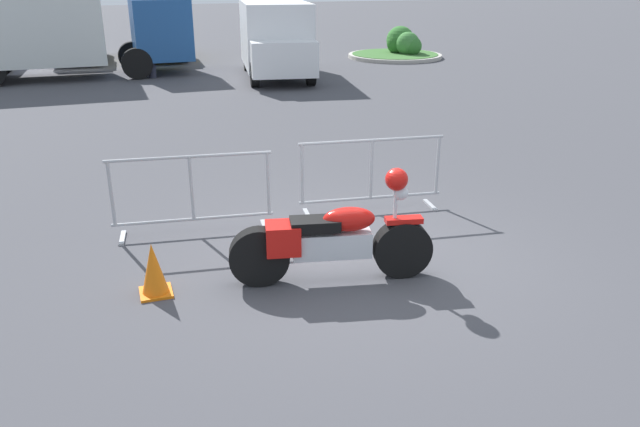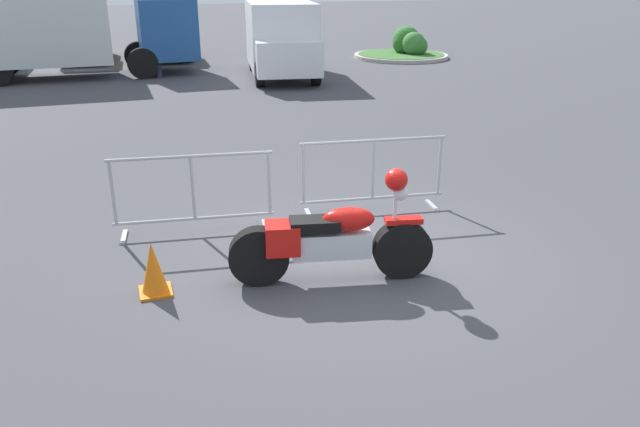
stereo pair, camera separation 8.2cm
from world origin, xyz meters
TOP-DOWN VIEW (x-y plane):
  - ground_plane at (0.00, 0.00)m, footprint 120.00×120.00m
  - motorcycle at (-0.46, -0.38)m, footprint 2.26×0.65m
  - crowd_barrier_near at (-1.72, 1.45)m, footprint 2.08×0.67m
  - crowd_barrier_far at (0.80, 1.45)m, footprint 2.08×0.67m
  - box_truck at (-4.06, 15.46)m, footprint 7.72×2.35m
  - delivery_van at (2.73, 13.63)m, footprint 2.72×5.25m
  - parked_car_white at (-3.36, 19.42)m, footprint 1.92×4.33m
  - parked_car_yellow at (-0.39, 19.33)m, footprint 2.01×4.55m
  - pedestrian at (-1.12, 14.63)m, footprint 0.37×0.37m
  - planter_island at (8.60, 16.64)m, footprint 3.66×3.66m
  - traffic_cone at (-2.37, -0.08)m, footprint 0.34×0.34m

SIDE VIEW (x-z plane):
  - ground_plane at x=0.00m, z-range 0.00..0.00m
  - traffic_cone at x=-2.37m, z-range -0.01..0.58m
  - planter_island at x=8.60m, z-range -0.22..0.94m
  - motorcycle at x=-0.46m, z-range -0.15..1.13m
  - crowd_barrier_near at x=-1.72m, z-range 0.02..1.09m
  - crowd_barrier_far at x=0.80m, z-range 0.02..1.09m
  - parked_car_white at x=-3.36m, z-range 0.01..1.46m
  - parked_car_yellow at x=-0.39m, z-range 0.01..1.53m
  - pedestrian at x=-1.12m, z-range 0.07..1.76m
  - delivery_van at x=2.73m, z-range 0.09..2.40m
  - box_truck at x=-4.06m, z-range 0.15..3.13m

